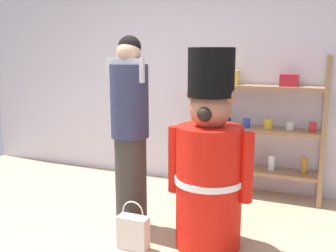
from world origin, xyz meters
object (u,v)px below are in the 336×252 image
merchandise_shelf (258,125)px  person_shopper (130,132)px  teddy_bear_guard (209,165)px  shopping_bag (133,232)px

merchandise_shelf → person_shopper: 1.61m
merchandise_shelf → teddy_bear_guard: teddy_bear_guard is taller
merchandise_shelf → teddy_bear_guard: size_ratio=0.96×
teddy_bear_guard → person_shopper: 0.78m
person_shopper → shopping_bag: size_ratio=4.20×
person_shopper → teddy_bear_guard: bearing=-2.5°
teddy_bear_guard → shopping_bag: teddy_bear_guard is taller
merchandise_shelf → teddy_bear_guard: (-0.15, -1.37, -0.10)m
teddy_bear_guard → shopping_bag: bearing=-151.6°
shopping_bag → merchandise_shelf: bearing=67.2°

